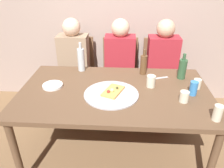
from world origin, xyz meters
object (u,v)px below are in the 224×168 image
Objects in this scene: beer_bottle at (182,69)px; guest_by_wall at (163,66)px; water_bottle at (144,64)px; guest_in_sweater at (73,64)px; plate_stack at (53,85)px; tumbler_near at (197,84)px; guest_in_beanie at (120,65)px; table_knife at (157,78)px; short_glass at (184,97)px; chair_left at (76,68)px; pizza_tray at (111,94)px; wine_bottle at (81,59)px; soda_can at (193,88)px; chair_right at (160,71)px; dining_table at (115,97)px; tumbler_far at (151,81)px; chair_middle at (120,70)px; pizza_slice_last at (113,91)px; wine_glass at (218,113)px.

guest_by_wall is at bearing 102.09° from beer_bottle.
guest_in_sweater is at bearing 154.71° from water_bottle.
plate_stack is 1.31m from guest_by_wall.
guest_in_beanie is (-0.71, 0.65, -0.12)m from tumbler_near.
short_glass is at bearing 93.30° from table_knife.
chair_left is (-0.95, 0.64, -0.21)m from table_knife.
wine_bottle is at bearing 125.51° from pizza_tray.
pizza_tray is at bearing -124.42° from water_bottle.
chair_right is (-0.13, 0.92, -0.27)m from soda_can.
short_glass is at bearing -99.50° from beer_bottle.
guest_in_sweater and guest_by_wall have the same top height.
dining_table is 15.65× the size of tumbler_far.
wine_bottle is 0.76m from tumbler_far.
chair_right is (0.90, 0.49, -0.33)m from wine_bottle.
chair_middle is at bearing 110.54° from tumbler_far.
pizza_slice_last is 0.22× the size of guest_by_wall.
water_bottle is at bearing 135.79° from soda_can.
chair_right is at bearing -172.03° from guest_in_sweater.
chair_left is (-1.28, 0.80, -0.25)m from tumbler_near.
water_bottle is 0.50m from guest_by_wall.
short_glass is at bearing -14.49° from dining_table.
tumbler_near is 0.39× the size of table_knife.
tumbler_near is 1.30m from plate_stack.
dining_table is at bearing 53.94° from guest_by_wall.
chair_left is at bearing -7.97° from guest_by_wall.
pizza_tray is 0.03m from pizza_slice_last.
guest_in_beanie is at bearing 87.49° from pizza_slice_last.
tumbler_near is 1.10m from chair_middle.
dining_table is 6.48× the size of water_bottle.
water_bottle reaches higher than pizza_tray.
wine_bottle is 1.08m from chair_right.
table_knife is 0.68m from chair_right.
guest_in_beanie reaches higher than pizza_tray.
wine_glass is at bearing -17.30° from plate_stack.
soda_can reaches higher than pizza_tray.
beer_bottle is 0.25m from table_knife.
wine_bottle is at bearing 20.50° from guest_by_wall.
plate_stack is 0.71m from guest_in_sweater.
chair_middle is (-0.61, 0.61, -0.31)m from beer_bottle.
table_knife is at bearing 12.68° from plate_stack.
chair_middle is (-0.54, 1.03, -0.25)m from short_glass.
beer_bottle reaches higher than pizza_tray.
guest_in_beanie is (-0.38, 0.49, -0.08)m from table_knife.
pizza_slice_last is at bearing 123.97° from guest_in_sweater.
water_bottle is at bearing 154.71° from guest_in_sweater.
plate_stack is 0.88m from chair_left.
table_knife is 0.24× the size of chair_right.
tumbler_far is 1.18× the size of short_glass.
guest_in_beanie is at bearing 129.86° from soda_can.
short_glass reaches higher than dining_table.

